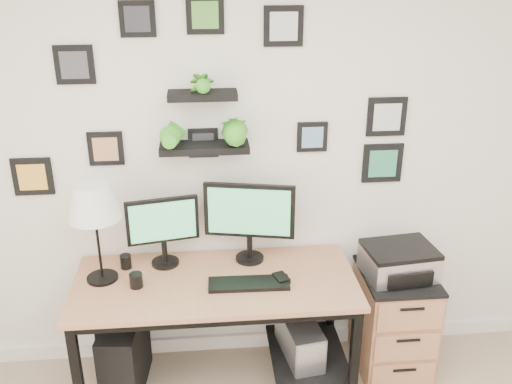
{
  "coord_description": "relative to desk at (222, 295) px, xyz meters",
  "views": [
    {
      "loc": [
        -0.3,
        -1.14,
        2.48
      ],
      "look_at": [
        -0.02,
        1.83,
        1.2
      ],
      "focal_mm": 40.0,
      "sensor_mm": 36.0,
      "label": 1
    }
  ],
  "objects": [
    {
      "name": "printer",
      "position": [
        1.06,
        0.06,
        0.14
      ],
      "size": [
        0.44,
        0.37,
        0.18
      ],
      "color": "silver",
      "rests_on": "file_cabinet"
    },
    {
      "name": "mouse",
      "position": [
        0.33,
        -0.07,
        0.14
      ],
      "size": [
        0.1,
        0.12,
        0.03
      ],
      "primitive_type": "cube",
      "rotation": [
        0.0,
        0.0,
        0.32
      ],
      "color": "black",
      "rests_on": "desk"
    },
    {
      "name": "pen_cup",
      "position": [
        -0.55,
        0.16,
        0.17
      ],
      "size": [
        0.07,
        0.07,
        0.08
      ],
      "primitive_type": "cylinder",
      "color": "black",
      "rests_on": "desk"
    },
    {
      "name": "desk",
      "position": [
        0.0,
        0.0,
        0.0
      ],
      "size": [
        1.6,
        0.7,
        0.75
      ],
      "color": "tan",
      "rests_on": "ground"
    },
    {
      "name": "table_lamp",
      "position": [
        -0.67,
        0.04,
        0.59
      ],
      "size": [
        0.29,
        0.29,
        0.58
      ],
      "color": "black",
      "rests_on": "desk"
    },
    {
      "name": "mug",
      "position": [
        -0.47,
        -0.06,
        0.17
      ],
      "size": [
        0.07,
        0.07,
        0.08
      ],
      "primitive_type": "cylinder",
      "color": "black",
      "rests_on": "desk"
    },
    {
      "name": "room",
      "position": [
        0.23,
        0.32,
        -0.58
      ],
      "size": [
        4.0,
        4.0,
        4.0
      ],
      "color": "tan",
      "rests_on": "ground"
    },
    {
      "name": "wall_decor",
      "position": [
        -0.03,
        0.27,
        1.02
      ],
      "size": [
        2.28,
        0.18,
        1.09
      ],
      "color": "black",
      "rests_on": "ground"
    },
    {
      "name": "pc_tower_black",
      "position": [
        -0.59,
        0.01,
        -0.39
      ],
      "size": [
        0.26,
        0.5,
        0.48
      ],
      "primitive_type": "cube",
      "rotation": [
        0.0,
        0.0,
        -0.1
      ],
      "color": "black",
      "rests_on": "ground"
    },
    {
      "name": "keyboard",
      "position": [
        0.15,
        -0.1,
        0.14
      ],
      "size": [
        0.45,
        0.15,
        0.02
      ],
      "primitive_type": "cube",
      "rotation": [
        0.0,
        0.0,
        -0.03
      ],
      "color": "black",
      "rests_on": "desk"
    },
    {
      "name": "file_cabinet",
      "position": [
        1.07,
        0.06,
        -0.29
      ],
      "size": [
        0.43,
        0.53,
        0.67
      ],
      "color": "tan",
      "rests_on": "ground"
    },
    {
      "name": "pc_tower_grey",
      "position": [
        0.46,
        -0.02,
        -0.41
      ],
      "size": [
        0.25,
        0.45,
        0.43
      ],
      "color": "gray",
      "rests_on": "ground"
    },
    {
      "name": "monitor_right",
      "position": [
        0.18,
        0.18,
        0.42
      ],
      "size": [
        0.53,
        0.2,
        0.49
      ],
      "color": "black",
      "rests_on": "desk"
    },
    {
      "name": "monitor_left",
      "position": [
        -0.33,
        0.17,
        0.37
      ],
      "size": [
        0.41,
        0.19,
        0.43
      ],
      "color": "black",
      "rests_on": "desk"
    }
  ]
}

